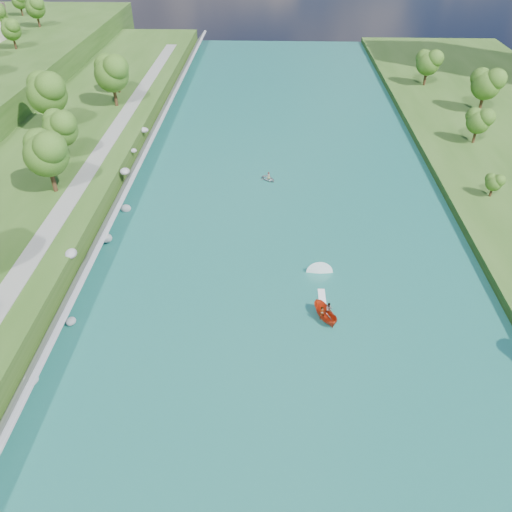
{
  "coord_description": "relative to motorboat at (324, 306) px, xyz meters",
  "views": [
    {
      "loc": [
        -1.5,
        -37.75,
        42.29
      ],
      "look_at": [
        -3.37,
        15.56,
        2.5
      ],
      "focal_mm": 35.0,
      "sensor_mm": 36.0,
      "label": 1
    }
  ],
  "objects": [
    {
      "name": "motorboat",
      "position": [
        0.0,
        0.0,
        0.0
      ],
      "size": [
        3.6,
        19.09,
        2.18
      ],
      "rotation": [
        0.0,
        0.0,
        3.61
      ],
      "color": "#B82B0E",
      "rests_on": "river_water"
    },
    {
      "name": "trees_ridge",
      "position": [
        -76.08,
        91.44,
        12.8
      ],
      "size": [
        23.24,
        67.09,
        10.43
      ],
      "color": "#284E14",
      "rests_on": "ridge_west"
    },
    {
      "name": "raft",
      "position": [
        -7.3,
        33.75,
        -0.39
      ],
      "size": [
        3.51,
        3.53,
        1.49
      ],
      "rotation": [
        0.0,
        0.0,
        0.77
      ],
      "color": "gray",
      "rests_on": "river_water"
    },
    {
      "name": "river_water",
      "position": [
        -5.25,
        12.26,
        -0.78
      ],
      "size": [
        55.0,
        240.0,
        0.1
      ],
      "primitive_type": "cube",
      "color": "#185B5C",
      "rests_on": "ground"
    },
    {
      "name": "riverside_path",
      "position": [
        -37.75,
        12.26,
        2.72
      ],
      "size": [
        3.0,
        200.0,
        0.1
      ],
      "primitive_type": "cube",
      "color": "gray",
      "rests_on": "berm_west"
    },
    {
      "name": "riprap_bank",
      "position": [
        -31.12,
        11.24,
        0.97
      ],
      "size": [
        4.32,
        236.0,
        4.23
      ],
      "color": "slate",
      "rests_on": "ground"
    },
    {
      "name": "ground",
      "position": [
        -5.25,
        -7.74,
        -0.83
      ],
      "size": [
        260.0,
        260.0,
        0.0
      ],
      "primitive_type": "plane",
      "color": "#2D5119",
      "rests_on": "ground"
    }
  ]
}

